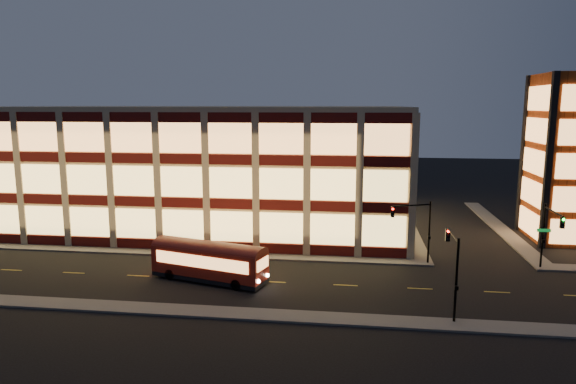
# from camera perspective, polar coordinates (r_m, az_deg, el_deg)

# --- Properties ---
(ground) EXTENTS (200.00, 200.00, 0.00)m
(ground) POSITION_cam_1_polar(r_m,az_deg,el_deg) (51.73, -11.58, -7.06)
(ground) COLOR black
(ground) RESTS_ON ground
(sidewalk_office_south) EXTENTS (54.00, 2.00, 0.15)m
(sidewalk_office_south) POSITION_cam_1_polar(r_m,az_deg,el_deg) (53.64, -14.29, -6.48)
(sidewalk_office_south) COLOR #514F4C
(sidewalk_office_south) RESTS_ON ground
(sidewalk_office_east) EXTENTS (2.00, 30.00, 0.15)m
(sidewalk_office_east) POSITION_cam_1_polar(r_m,az_deg,el_deg) (65.70, 12.98, -3.45)
(sidewalk_office_east) COLOR #514F4C
(sidewalk_office_east) RESTS_ON ground
(sidewalk_tower_west) EXTENTS (2.00, 30.00, 0.15)m
(sidewalk_tower_west) POSITION_cam_1_polar(r_m,az_deg,el_deg) (67.66, 22.31, -3.55)
(sidewalk_tower_west) COLOR #514F4C
(sidewalk_tower_west) RESTS_ON ground
(sidewalk_near) EXTENTS (100.00, 2.00, 0.15)m
(sidewalk_near) POSITION_cam_1_polar(r_m,az_deg,el_deg) (40.35, -17.74, -12.10)
(sidewalk_near) COLOR #514F4C
(sidewalk_near) RESTS_ON ground
(office_building) EXTENTS (50.45, 30.45, 14.50)m
(office_building) POSITION_cam_1_polar(r_m,az_deg,el_deg) (66.98, -9.44, 3.15)
(office_building) COLOR tan
(office_building) RESTS_ON ground
(stair_tower) EXTENTS (8.60, 8.60, 18.00)m
(stair_tower) POSITION_cam_1_polar(r_m,az_deg,el_deg) (63.41, 29.18, 3.27)
(stair_tower) COLOR #8C3814
(stair_tower) RESTS_ON ground
(traffic_signal_far) EXTENTS (3.79, 1.87, 6.00)m
(traffic_signal_far) POSITION_cam_1_polar(r_m,az_deg,el_deg) (48.47, 14.04, -3.26)
(traffic_signal_far) COLOR black
(traffic_signal_far) RESTS_ON ground
(traffic_signal_right) EXTENTS (1.20, 4.37, 6.00)m
(traffic_signal_right) POSITION_cam_1_polar(r_m,az_deg,el_deg) (50.24, 27.07, -3.61)
(traffic_signal_right) COLOR black
(traffic_signal_right) RESTS_ON ground
(traffic_signal_near) EXTENTS (0.32, 4.45, 6.00)m
(traffic_signal_near) POSITION_cam_1_polar(r_m,az_deg,el_deg) (37.87, 17.88, -7.07)
(traffic_signal_near) COLOR black
(traffic_signal_near) RESTS_ON ground
(trolley_bus) EXTENTS (10.34, 5.16, 3.40)m
(trolley_bus) POSITION_cam_1_polar(r_m,az_deg,el_deg) (44.08, -8.77, -7.38)
(trolley_bus) COLOR maroon
(trolley_bus) RESTS_ON ground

